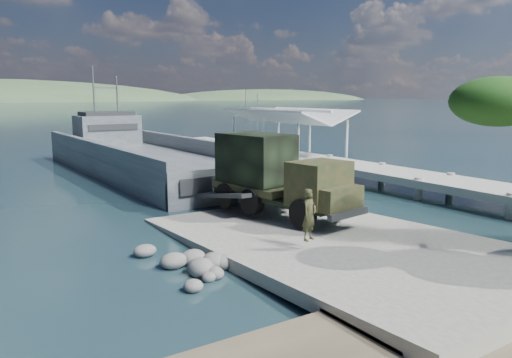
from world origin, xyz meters
name	(u,v)px	position (x,y,z in m)	size (l,w,h in m)	color
ground	(319,244)	(0.00, 0.00, 0.00)	(1400.00, 1400.00, 0.00)	#1C3A44
boat_ramp	(334,244)	(0.00, -1.00, 0.25)	(10.00, 18.00, 0.50)	gray
shoreline_rocks	(185,267)	(-6.20, 0.50, 0.00)	(3.20, 5.60, 0.90)	#595A57
distant_headlands	(4,101)	(50.00, 560.00, 0.00)	(1000.00, 240.00, 48.00)	#3B5A38
pier	(295,151)	(13.00, 18.77, 1.60)	(6.40, 44.00, 6.10)	#ACAEA3
landing_craft	(145,163)	(0.84, 23.40, 0.82)	(9.11, 33.85, 10.00)	#43494F
military_truck	(275,175)	(0.61, 4.19, 2.47)	(3.88, 8.82, 3.96)	black
soldier	(309,224)	(-1.89, -1.63, 1.51)	(0.74, 0.49, 2.03)	#1C301A
sailboat_near	(258,151)	(16.04, 29.49, 0.36)	(2.95, 5.79, 6.78)	white
sailboat_far	(246,142)	(20.11, 38.54, 0.39)	(3.62, 6.30, 7.37)	white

